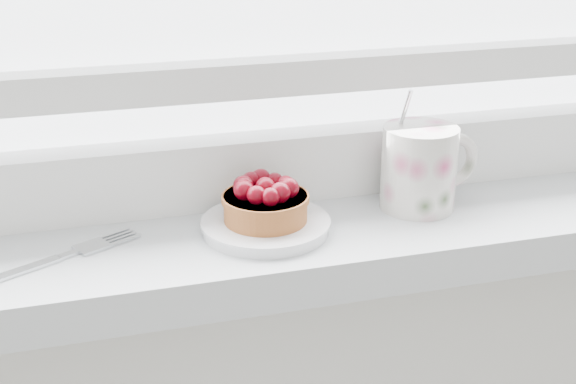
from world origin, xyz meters
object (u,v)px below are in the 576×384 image
object	(u,v)px
floral_mug	(421,166)
fork	(42,264)
raspberry_tart	(265,201)
saucer	(266,226)

from	to	relation	value
floral_mug	fork	xyz separation A→B (m)	(-0.37, -0.03, -0.04)
fork	raspberry_tart	bearing A→B (deg)	3.89
fork	floral_mug	bearing A→B (deg)	4.53
saucer	floral_mug	size ratio (longest dim) A/B	1.01
saucer	raspberry_tart	size ratio (longest dim) A/B	1.49
saucer	floral_mug	bearing A→B (deg)	5.34
floral_mug	raspberry_tart	bearing A→B (deg)	-174.68
saucer	raspberry_tart	world-z (taller)	raspberry_tart
saucer	floral_mug	distance (m)	0.17
raspberry_tart	fork	bearing A→B (deg)	-176.11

